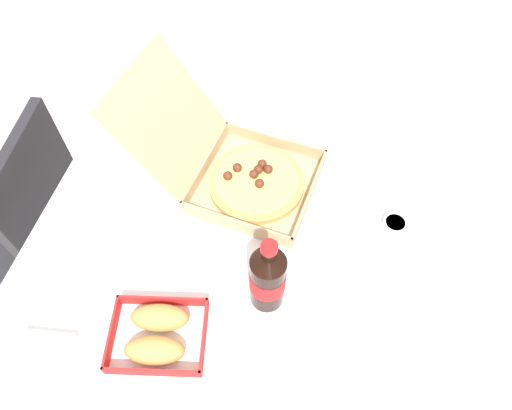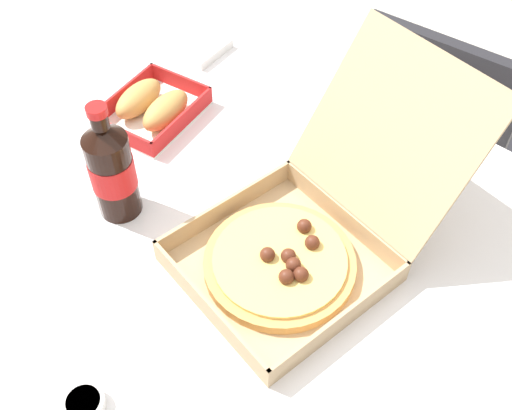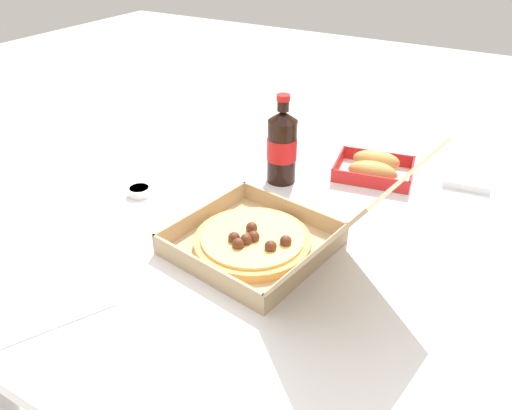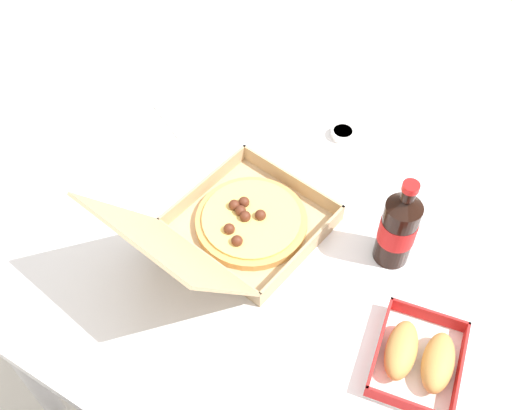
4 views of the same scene
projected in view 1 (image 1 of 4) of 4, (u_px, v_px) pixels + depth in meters
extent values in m
plane|color=beige|center=(242.00, 322.00, 1.72)|extent=(10.00, 10.00, 0.00)
cube|color=white|center=(234.00, 217.00, 1.11)|extent=(1.13, 0.91, 0.03)
cylinder|color=#B7B7BC|center=(374.00, 180.00, 1.65)|extent=(0.05, 0.05, 0.72)
cylinder|color=#B7B7BC|center=(172.00, 145.00, 1.74)|extent=(0.05, 0.05, 0.72)
cube|color=#232328|center=(9.00, 226.00, 1.45)|extent=(0.44, 0.44, 0.04)
cube|color=#232328|center=(39.00, 193.00, 1.27)|extent=(0.36, 0.07, 0.38)
cylinder|color=#B2B2B7|center=(10.00, 214.00, 1.74)|extent=(0.03, 0.03, 0.43)
cylinder|color=#B2B2B7|center=(96.00, 222.00, 1.71)|extent=(0.03, 0.03, 0.43)
cylinder|color=#B2B2B7|center=(65.00, 307.00, 1.52)|extent=(0.03, 0.03, 0.43)
cube|color=tan|center=(256.00, 186.00, 1.14)|extent=(0.32, 0.32, 0.01)
cube|color=tan|center=(309.00, 197.00, 1.09)|extent=(0.28, 0.05, 0.04)
cube|color=tan|center=(235.00, 224.00, 1.05)|extent=(0.05, 0.28, 0.04)
cube|color=tan|center=(275.00, 142.00, 1.19)|extent=(0.05, 0.28, 0.04)
cube|color=tan|center=(206.00, 165.00, 1.15)|extent=(0.28, 0.05, 0.04)
cube|color=tan|center=(168.00, 118.00, 1.06)|extent=(0.30, 0.20, 0.23)
cylinder|color=tan|center=(256.00, 183.00, 1.13)|extent=(0.24, 0.24, 0.02)
cylinder|color=#EAC666|center=(256.00, 180.00, 1.12)|extent=(0.21, 0.21, 0.01)
sphere|color=#562819|center=(268.00, 169.00, 1.13)|extent=(0.02, 0.02, 0.02)
sphere|color=#562819|center=(262.00, 164.00, 1.14)|extent=(0.02, 0.02, 0.02)
sphere|color=#562819|center=(258.00, 170.00, 1.13)|extent=(0.02, 0.02, 0.02)
sphere|color=#562819|center=(228.00, 176.00, 1.12)|extent=(0.02, 0.02, 0.02)
sphere|color=#562819|center=(254.00, 174.00, 1.12)|extent=(0.02, 0.02, 0.02)
sphere|color=#562819|center=(237.00, 168.00, 1.13)|extent=(0.02, 0.02, 0.02)
sphere|color=#562819|center=(259.00, 184.00, 1.10)|extent=(0.02, 0.02, 0.02)
cube|color=white|center=(160.00, 338.00, 0.92)|extent=(0.18, 0.21, 0.00)
cube|color=red|center=(204.00, 337.00, 0.91)|extent=(0.15, 0.03, 0.03)
cube|color=red|center=(112.00, 333.00, 0.91)|extent=(0.15, 0.03, 0.03)
cube|color=red|center=(152.00, 372.00, 0.87)|extent=(0.04, 0.19, 0.03)
cube|color=red|center=(163.00, 301.00, 0.95)|extent=(0.04, 0.19, 0.03)
ellipsoid|color=tan|center=(154.00, 350.00, 0.88)|extent=(0.08, 0.13, 0.05)
ellipsoid|color=tan|center=(160.00, 318.00, 0.92)|extent=(0.08, 0.13, 0.05)
cylinder|color=black|center=(268.00, 281.00, 0.91)|extent=(0.07, 0.07, 0.16)
cone|color=black|center=(269.00, 260.00, 0.84)|extent=(0.07, 0.07, 0.02)
cylinder|color=black|center=(269.00, 253.00, 0.81)|extent=(0.03, 0.03, 0.02)
cylinder|color=red|center=(269.00, 248.00, 0.80)|extent=(0.03, 0.03, 0.01)
cylinder|color=red|center=(268.00, 279.00, 0.91)|extent=(0.07, 0.07, 0.06)
cube|color=white|center=(360.00, 111.00, 1.29)|extent=(0.26, 0.23, 0.00)
cube|color=white|center=(40.00, 360.00, 0.89)|extent=(0.12, 0.12, 0.02)
cylinder|color=white|center=(394.00, 224.00, 1.07)|extent=(0.06, 0.06, 0.02)
cylinder|color=#DBBC66|center=(395.00, 223.00, 1.06)|extent=(0.05, 0.05, 0.01)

